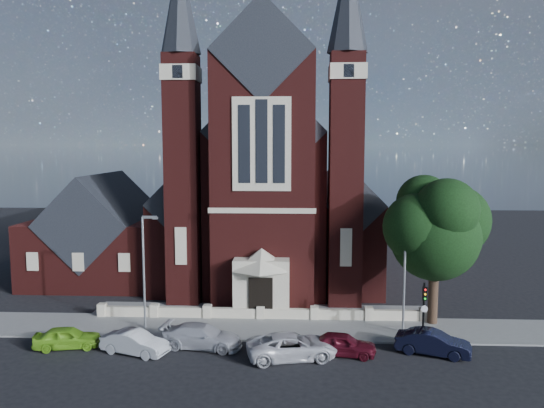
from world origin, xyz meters
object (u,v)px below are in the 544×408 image
(car_lime_van, at_px, (67,338))
(car_white_suv, at_px, (292,346))
(church, at_px, (271,191))
(car_silver_b, at_px, (202,336))
(street_lamp_left, at_px, (145,266))
(car_silver_a, at_px, (135,343))
(parish_hall, at_px, (104,238))
(street_tree, at_px, (438,230))
(car_dark_red, at_px, (342,344))
(traffic_signal, at_px, (424,304))
(street_lamp_right, at_px, (406,268))
(car_navy, at_px, (433,343))

(car_lime_van, relative_size, car_white_suv, 0.74)
(church, height_order, car_white_suv, church)
(church, xyz_separation_m, car_silver_b, (-3.39, -22.12, -7.43))
(street_lamp_left, bearing_deg, car_silver_a, -83.29)
(parish_hall, bearing_deg, street_tree, -23.26)
(church, height_order, car_dark_red, church)
(traffic_signal, bearing_deg, car_lime_van, -174.85)
(parish_hall, relative_size, car_silver_b, 2.34)
(street_lamp_right, bearing_deg, car_navy, -74.20)
(car_silver_a, bearing_deg, car_dark_red, -69.99)
(street_lamp_left, height_order, traffic_signal, street_lamp_left)
(street_lamp_right, bearing_deg, car_silver_b, -166.74)
(street_lamp_left, distance_m, car_lime_van, 6.72)
(traffic_signal, bearing_deg, car_dark_red, -156.40)
(church, distance_m, car_white_suv, 24.84)
(parish_hall, bearing_deg, street_lamp_right, -28.22)
(street_lamp_right, height_order, car_silver_b, street_lamp_right)
(car_dark_red, bearing_deg, street_tree, -41.92)
(church, distance_m, car_silver_a, 25.55)
(traffic_signal, bearing_deg, car_navy, -86.70)
(street_lamp_left, bearing_deg, car_silver_b, -35.11)
(traffic_signal, height_order, car_white_suv, traffic_signal)
(church, relative_size, car_white_suv, 6.31)
(street_tree, bearing_deg, car_silver_a, -163.16)
(traffic_signal, bearing_deg, car_silver_b, -173.65)
(church, distance_m, parish_hall, 17.26)
(car_dark_red, bearing_deg, car_silver_a, 101.02)
(street_tree, relative_size, street_lamp_right, 1.32)
(car_white_suv, bearing_deg, car_silver_b, 63.62)
(church, distance_m, car_navy, 26.24)
(traffic_signal, xyz_separation_m, car_lime_van, (-22.99, -2.07, -1.88))
(church, distance_m, car_lime_van, 26.64)
(car_navy, bearing_deg, car_lime_van, 109.73)
(street_tree, relative_size, car_navy, 2.36)
(parish_hall, relative_size, street_tree, 1.14)
(street_lamp_left, bearing_deg, parish_hall, 120.02)
(car_silver_a, bearing_deg, traffic_signal, -63.05)
(parish_hall, xyz_separation_m, street_lamp_right, (26.09, -14.00, 0.59))
(car_silver_a, xyz_separation_m, car_silver_b, (4.01, 1.17, 0.04))
(car_dark_red, bearing_deg, car_white_suv, 111.52)
(car_lime_van, xyz_separation_m, car_white_suv, (14.37, -1.00, 0.07))
(parish_hall, xyz_separation_m, car_navy, (27.12, -17.63, -3.26))
(street_lamp_left, height_order, street_lamp_right, same)
(parish_hall, distance_m, car_silver_a, 20.53)
(street_tree, xyz_separation_m, car_lime_van, (-24.58, -5.35, -6.26))
(parish_hall, height_order, car_navy, parish_hall)
(street_tree, distance_m, car_dark_red, 11.04)
(car_navy, bearing_deg, car_dark_red, 113.21)
(car_silver_a, distance_m, car_silver_b, 4.17)
(car_dark_red, distance_m, car_navy, 5.63)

